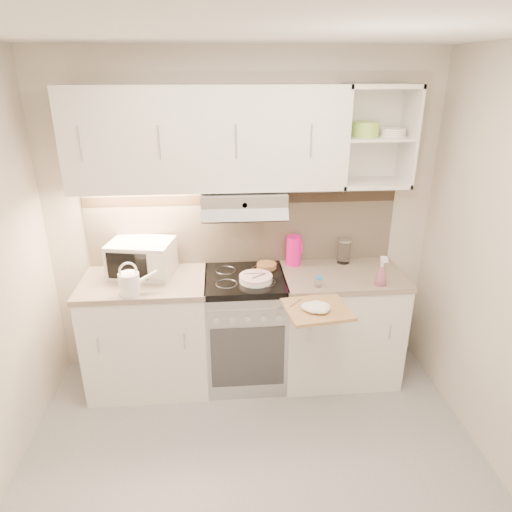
% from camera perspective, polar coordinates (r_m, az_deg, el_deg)
% --- Properties ---
extents(ground, '(3.00, 3.00, 0.00)m').
position_cam_1_polar(ground, '(3.08, 0.13, -27.03)').
color(ground, '#949396').
rests_on(ground, ground).
extents(room_shell, '(3.04, 2.84, 2.52)m').
position_cam_1_polar(room_shell, '(2.48, -0.50, 5.62)').
color(room_shell, beige).
rests_on(room_shell, ground).
extents(base_cabinet_left, '(0.90, 0.60, 0.86)m').
position_cam_1_polar(base_cabinet_left, '(3.69, -13.23, -9.55)').
color(base_cabinet_left, white).
rests_on(base_cabinet_left, ground).
extents(worktop_left, '(0.92, 0.62, 0.04)m').
position_cam_1_polar(worktop_left, '(3.48, -13.87, -3.22)').
color(worktop_left, gray).
rests_on(worktop_left, base_cabinet_left).
extents(base_cabinet_right, '(0.90, 0.60, 0.86)m').
position_cam_1_polar(base_cabinet_right, '(3.76, 10.28, -8.64)').
color(base_cabinet_right, white).
rests_on(base_cabinet_right, ground).
extents(worktop_right, '(0.92, 0.62, 0.04)m').
position_cam_1_polar(worktop_right, '(3.55, 10.77, -2.39)').
color(worktop_right, gray).
rests_on(worktop_right, base_cabinet_right).
extents(electric_range, '(0.60, 0.60, 0.90)m').
position_cam_1_polar(electric_range, '(3.64, -1.35, -9.00)').
color(electric_range, '#B7B7BC').
rests_on(electric_range, ground).
extents(microwave, '(0.51, 0.42, 0.26)m').
position_cam_1_polar(microwave, '(3.53, -14.08, -0.22)').
color(microwave, silver).
rests_on(microwave, worktop_left).
extents(watering_can, '(0.27, 0.15, 0.24)m').
position_cam_1_polar(watering_can, '(3.25, -15.40, -3.20)').
color(watering_can, white).
rests_on(watering_can, worktop_left).
extents(plate_stack, '(0.24, 0.24, 0.05)m').
position_cam_1_polar(plate_stack, '(3.34, -0.03, -2.81)').
color(plate_stack, white).
rests_on(plate_stack, electric_range).
extents(bread_loaf, '(0.15, 0.15, 0.04)m').
position_cam_1_polar(bread_loaf, '(3.56, 1.33, -1.21)').
color(bread_loaf, '#9E7845').
rests_on(bread_loaf, electric_range).
extents(pink_pitcher, '(0.13, 0.12, 0.24)m').
position_cam_1_polar(pink_pitcher, '(3.60, 4.75, 0.71)').
color(pink_pitcher, '#FF0D92').
rests_on(pink_pitcher, worktop_right).
extents(glass_jar, '(0.11, 0.11, 0.20)m').
position_cam_1_polar(glass_jar, '(3.70, 10.92, 0.63)').
color(glass_jar, white).
rests_on(glass_jar, worktop_right).
extents(spice_jar, '(0.05, 0.05, 0.08)m').
position_cam_1_polar(spice_jar, '(3.28, 7.83, -3.20)').
color(spice_jar, white).
rests_on(spice_jar, worktop_right).
extents(spray_bottle, '(0.09, 0.09, 0.23)m').
position_cam_1_polar(spray_bottle, '(3.38, 15.40, -2.06)').
color(spray_bottle, pink).
rests_on(spray_bottle, worktop_right).
extents(cutting_board, '(0.46, 0.42, 0.02)m').
position_cam_1_polar(cutting_board, '(3.06, 7.67, -6.63)').
color(cutting_board, '#A3874F').
rests_on(cutting_board, base_cabinet_right).
extents(dish_towel, '(0.26, 0.22, 0.06)m').
position_cam_1_polar(dish_towel, '(3.01, 7.27, -6.09)').
color(dish_towel, silver).
rests_on(dish_towel, cutting_board).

